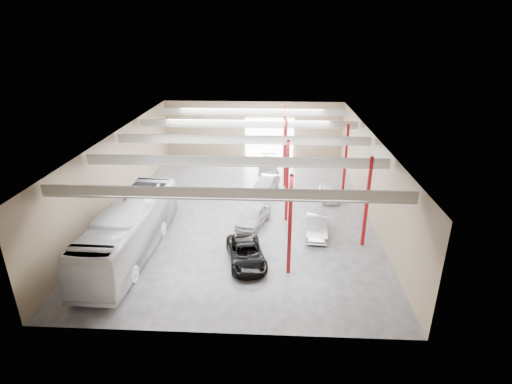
# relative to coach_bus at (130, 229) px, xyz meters

# --- Properties ---
(depot_shell) EXTENTS (22.12, 32.12, 7.06)m
(depot_shell) POSITION_rel_coach_bus_xyz_m (7.64, 8.45, 3.08)
(depot_shell) COLOR #424347
(depot_shell) RESTS_ON ground
(coach_bus) EXTENTS (3.59, 13.69, 3.79)m
(coach_bus) POSITION_rel_coach_bus_xyz_m (0.00, 0.00, 0.00)
(coach_bus) COLOR silver
(coach_bus) RESTS_ON ground
(black_sedan) EXTENTS (3.46, 5.59, 1.44)m
(black_sedan) POSITION_rel_coach_bus_xyz_m (8.39, -0.95, -1.17)
(black_sedan) COLOR black
(black_sedan) RESTS_ON ground
(car_row_a) EXTENTS (3.24, 4.99, 1.58)m
(car_row_a) POSITION_rel_coach_bus_xyz_m (8.58, 4.97, -1.10)
(car_row_a) COLOR silver
(car_row_a) RESTS_ON ground
(car_row_b) EXTENTS (2.86, 4.76, 1.48)m
(car_row_b) POSITION_rel_coach_bus_xyz_m (9.45, 12.47, -1.15)
(car_row_b) COLOR silver
(car_row_b) RESTS_ON ground
(car_row_c) EXTENTS (2.49, 5.59, 1.59)m
(car_row_c) POSITION_rel_coach_bus_xyz_m (9.52, 17.86, -1.10)
(car_row_c) COLOR slate
(car_row_c) RESTS_ON ground
(car_right_near) EXTENTS (1.99, 4.76, 1.53)m
(car_right_near) POSITION_rel_coach_bus_xyz_m (13.67, 3.55, -1.13)
(car_right_near) COLOR silver
(car_right_near) RESTS_ON ground
(car_right_far) EXTENTS (1.62, 3.93, 1.33)m
(car_right_far) POSITION_rel_coach_bus_xyz_m (15.45, 10.69, -1.23)
(car_right_far) COLOR white
(car_right_far) RESTS_ON ground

